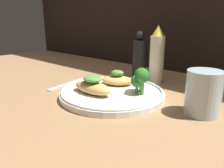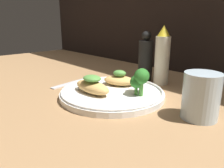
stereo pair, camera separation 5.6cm
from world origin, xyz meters
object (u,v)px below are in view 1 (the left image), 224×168
plate (112,93)px  sauce_bottle (157,56)px  drinking_glass (203,93)px  pepper_grinder (140,58)px  broccoli_bunch (141,78)px

plate → sauce_bottle: sauce_bottle is taller
plate → drinking_glass: bearing=11.6°
plate → sauce_bottle: 20.74cm
pepper_grinder → drinking_glass: 30.40cm
pepper_grinder → plate: bearing=-75.6°
sauce_bottle → pepper_grinder: bearing=180.0°
broccoli_bunch → drinking_glass: drinking_glass is taller
pepper_grinder → drinking_glass: size_ratio=1.68×
pepper_grinder → sauce_bottle: bearing=0.0°
sauce_bottle → drinking_glass: size_ratio=1.88×
drinking_glass → broccoli_bunch: bearing=-177.5°
plate → drinking_glass: size_ratio=2.85×
sauce_bottle → drinking_glass: bearing=-36.6°
broccoli_bunch → pepper_grinder: (-11.20, 15.55, 1.70)cm
sauce_bottle → pepper_grinder: (-6.41, 0.00, -1.35)cm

